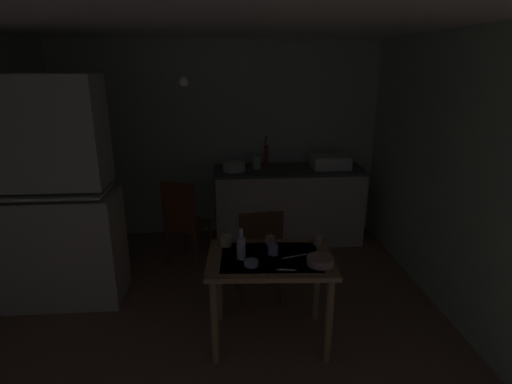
# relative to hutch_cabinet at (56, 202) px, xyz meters

# --- Properties ---
(ground_plane) EXTENTS (4.89, 4.89, 0.00)m
(ground_plane) POSITION_rel_hutch_cabinet_xyz_m (1.42, -0.39, -0.95)
(ground_plane) COLOR #87664C
(wall_back) EXTENTS (3.99, 0.10, 2.38)m
(wall_back) POSITION_rel_hutch_cabinet_xyz_m (1.42, 1.54, 0.24)
(wall_back) COLOR #B5CBAB
(wall_back) RESTS_ON ground
(wall_right) EXTENTS (0.10, 3.85, 2.38)m
(wall_right) POSITION_rel_hutch_cabinet_xyz_m (3.42, -0.39, 0.24)
(wall_right) COLOR #B1CCAB
(wall_right) RESTS_ON ground
(ceiling_slab) EXTENTS (3.99, 3.85, 0.10)m
(ceiling_slab) POSITION_rel_hutch_cabinet_xyz_m (1.42, -0.39, 1.48)
(ceiling_slab) COLOR silver
(hutch_cabinet) EXTENTS (1.01, 0.54, 2.03)m
(hutch_cabinet) POSITION_rel_hutch_cabinet_xyz_m (0.00, 0.00, 0.00)
(hutch_cabinet) COLOR beige
(hutch_cabinet) RESTS_ON ground
(counter_cabinet) EXTENTS (1.78, 0.64, 0.91)m
(counter_cabinet) POSITION_rel_hutch_cabinet_xyz_m (2.24, 1.17, -0.50)
(counter_cabinet) COLOR beige
(counter_cabinet) RESTS_ON ground
(sink_basin) EXTENTS (0.44, 0.34, 0.15)m
(sink_basin) POSITION_rel_hutch_cabinet_xyz_m (2.74, 1.17, 0.03)
(sink_basin) COLOR white
(sink_basin) RESTS_ON counter_cabinet
(hand_pump) EXTENTS (0.05, 0.27, 0.39)m
(hand_pump) POSITION_rel_hutch_cabinet_xyz_m (1.97, 1.21, 0.12)
(hand_pump) COLOR maroon
(hand_pump) RESTS_ON counter_cabinet
(mixing_bowl_counter) EXTENTS (0.26, 0.26, 0.10)m
(mixing_bowl_counter) POSITION_rel_hutch_cabinet_xyz_m (1.58, 1.12, 0.00)
(mixing_bowl_counter) COLOR white
(mixing_bowl_counter) RESTS_ON counter_cabinet
(stoneware_crock) EXTENTS (0.10, 0.10, 0.15)m
(stoneware_crock) POSITION_rel_hutch_cabinet_xyz_m (1.86, 1.21, 0.03)
(stoneware_crock) COLOR beige
(stoneware_crock) RESTS_ON counter_cabinet
(dining_table) EXTENTS (0.98, 0.70, 0.72)m
(dining_table) POSITION_rel_hutch_cabinet_xyz_m (1.80, -0.75, -0.35)
(dining_table) COLOR #9C774D
(dining_table) RESTS_ON ground
(chair_far_side) EXTENTS (0.43, 0.43, 0.91)m
(chair_far_side) POSITION_rel_hutch_cabinet_xyz_m (1.76, -0.19, -0.47)
(chair_far_side) COLOR #512F1F
(chair_far_side) RESTS_ON ground
(chair_by_counter) EXTENTS (0.53, 0.53, 0.96)m
(chair_by_counter) POSITION_rel_hutch_cabinet_xyz_m (1.04, 0.59, -0.45)
(chair_by_counter) COLOR #582F18
(chair_by_counter) RESTS_ON ground
(serving_bowl_wide) EXTENTS (0.11, 0.11, 0.04)m
(serving_bowl_wide) POSITION_rel_hutch_cabinet_xyz_m (1.65, -0.87, -0.21)
(serving_bowl_wide) COLOR #9EB2C6
(serving_bowl_wide) RESTS_ON dining_table
(soup_bowl_small) EXTENTS (0.20, 0.20, 0.05)m
(soup_bowl_small) POSITION_rel_hutch_cabinet_xyz_m (2.15, -0.89, -0.20)
(soup_bowl_small) COLOR tan
(soup_bowl_small) RESTS_ON dining_table
(teacup_mint) EXTENTS (0.07, 0.07, 0.08)m
(teacup_mint) POSITION_rel_hutch_cabinet_xyz_m (2.20, -0.55, -0.19)
(teacup_mint) COLOR tan
(teacup_mint) RESTS_ON dining_table
(mug_tall) EXTENTS (0.08, 0.08, 0.08)m
(mug_tall) POSITION_rel_hutch_cabinet_xyz_m (1.83, -0.70, -0.19)
(mug_tall) COLOR #9EB2C6
(mug_tall) RESTS_ON dining_table
(mug_dark) EXTENTS (0.07, 0.07, 0.07)m
(mug_dark) POSITION_rel_hutch_cabinet_xyz_m (1.83, -0.53, -0.19)
(mug_dark) COLOR tan
(mug_dark) RESTS_ON dining_table
(teacup_cream) EXTENTS (0.09, 0.09, 0.08)m
(teacup_cream) POSITION_rel_hutch_cabinet_xyz_m (1.47, -0.52, -0.19)
(teacup_cream) COLOR beige
(teacup_cream) RESTS_ON dining_table
(glass_bottle) EXTENTS (0.07, 0.07, 0.24)m
(glass_bottle) POSITION_rel_hutch_cabinet_xyz_m (1.58, -0.75, -0.14)
(glass_bottle) COLOR #B7BCC1
(glass_bottle) RESTS_ON dining_table
(table_knife) EXTENTS (0.19, 0.07, 0.00)m
(table_knife) POSITION_rel_hutch_cabinet_xyz_m (1.98, -0.76, -0.23)
(table_knife) COLOR silver
(table_knife) RESTS_ON dining_table
(teaspoon_near_bowl) EXTENTS (0.14, 0.04, 0.00)m
(teaspoon_near_bowl) POSITION_rel_hutch_cabinet_xyz_m (1.89, -0.96, -0.23)
(teaspoon_near_bowl) COLOR beige
(teaspoon_near_bowl) RESTS_ON dining_table
(pendant_bulb) EXTENTS (0.08, 0.08, 0.08)m
(pendant_bulb) POSITION_rel_hutch_cabinet_xyz_m (1.17, -0.16, 1.02)
(pendant_bulb) COLOR #F9EFCC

